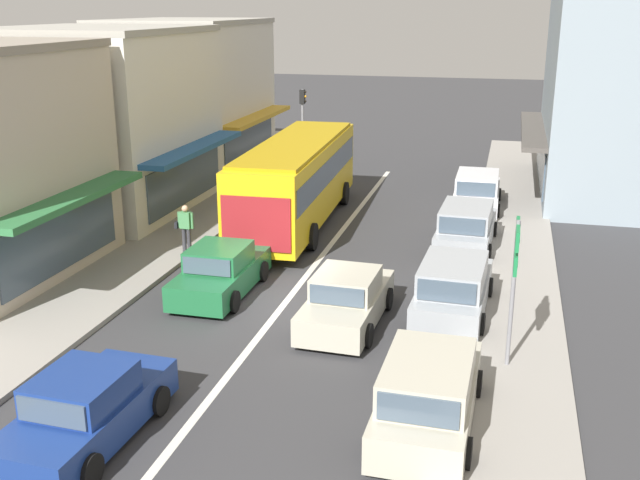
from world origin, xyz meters
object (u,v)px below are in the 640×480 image
parked_wagon_kerb_second (453,288)px  pedestrian_with_handbag_near (185,226)px  sedan_queue_gap_filler (221,272)px  city_bus (297,177)px  sedan_queue_far_back (86,410)px  directional_road_sign (516,259)px  traffic_light_downstreet (303,117)px  parked_wagon_kerb_front (428,393)px  parked_wagon_kerb_rear (477,192)px  parked_wagon_kerb_third (466,228)px  sedan_behind_bus_mid (347,300)px

parked_wagon_kerb_second → pedestrian_with_handbag_near: (-9.08, 2.78, 0.32)m
sedan_queue_gap_filler → city_bus: bearing=88.7°
sedan_queue_far_back → parked_wagon_kerb_second: size_ratio=0.93×
sedan_queue_gap_filler → directional_road_sign: size_ratio=1.17×
parked_wagon_kerb_second → pedestrian_with_handbag_near: pedestrian_with_handbag_near is taller
traffic_light_downstreet → directional_road_sign: 21.43m
sedan_queue_far_back → pedestrian_with_handbag_near: bearing=104.3°
city_bus → sedan_queue_far_back: 15.48m
sedan_queue_far_back → parked_wagon_kerb_front: (6.32, 2.14, 0.08)m
parked_wagon_kerb_rear → parked_wagon_kerb_third: bearing=-91.0°
sedan_behind_bus_mid → parked_wagon_kerb_second: 2.99m
parked_wagon_kerb_third → pedestrian_with_handbag_near: 9.58m
sedan_behind_bus_mid → parked_wagon_kerb_front: 5.28m
parked_wagon_kerb_second → directional_road_sign: directional_road_sign is taller
parked_wagon_kerb_front → pedestrian_with_handbag_near: (-9.08, 8.70, 0.32)m
sedan_queue_far_back → parked_wagon_kerb_front: parked_wagon_kerb_front is taller
traffic_light_downstreet → parked_wagon_kerb_third: bearing=-49.1°
sedan_behind_bus_mid → sedan_queue_gap_filler: 4.22m
parked_wagon_kerb_rear → traffic_light_downstreet: 10.09m
parked_wagon_kerb_rear → directional_road_sign: directional_road_sign is taller
parked_wagon_kerb_second → parked_wagon_kerb_front: bearing=-90.0°
sedan_behind_bus_mid → parked_wagon_kerb_second: parked_wagon_kerb_second is taller
parked_wagon_kerb_second → pedestrian_with_handbag_near: 9.50m
directional_road_sign → sedan_queue_far_back: bearing=-147.0°
sedan_behind_bus_mid → sedan_queue_far_back: size_ratio=1.00×
sedan_behind_bus_mid → sedan_queue_far_back: 7.64m
sedan_behind_bus_mid → parked_wagon_kerb_third: parked_wagon_kerb_third is taller
city_bus → parked_wagon_kerb_third: city_bus is taller
parked_wagon_kerb_front → traffic_light_downstreet: bearing=111.6°
traffic_light_downstreet → pedestrian_with_handbag_near: traffic_light_downstreet is taller
directional_road_sign → parked_wagon_kerb_third: bearing=99.9°
sedan_queue_far_back → directional_road_sign: (7.83, 5.09, 2.04)m
city_bus → sedan_queue_gap_filler: bearing=-91.3°
sedan_queue_far_back → parked_wagon_kerb_front: 6.67m
sedan_behind_bus_mid → parked_wagon_kerb_third: 7.77m
sedan_behind_bus_mid → parked_wagon_kerb_rear: parked_wagon_kerb_rear is taller
parked_wagon_kerb_front → pedestrian_with_handbag_near: bearing=136.2°
sedan_behind_bus_mid → sedan_queue_far_back: (-3.66, -6.71, 0.00)m
sedan_behind_bus_mid → traffic_light_downstreet: traffic_light_downstreet is taller
directional_road_sign → sedan_behind_bus_mid: bearing=158.9°
pedestrian_with_handbag_near → directional_road_sign: bearing=-28.5°
parked_wagon_kerb_rear → parked_wagon_kerb_front: bearing=-90.2°
city_bus → directional_road_sign: directional_road_sign is taller
parked_wagon_kerb_third → parked_wagon_kerb_rear: (0.09, 5.28, 0.00)m
parked_wagon_kerb_second → sedan_queue_far_back: bearing=-128.1°
traffic_light_downstreet → pedestrian_with_handbag_near: size_ratio=2.58×
sedan_queue_far_back → pedestrian_with_handbag_near: size_ratio=2.62×
sedan_queue_gap_filler → sedan_queue_far_back: bearing=-87.3°
directional_road_sign → parked_wagon_kerb_rear: bearing=95.9°
parked_wagon_kerb_front → parked_wagon_kerb_rear: (0.05, 17.16, 0.00)m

